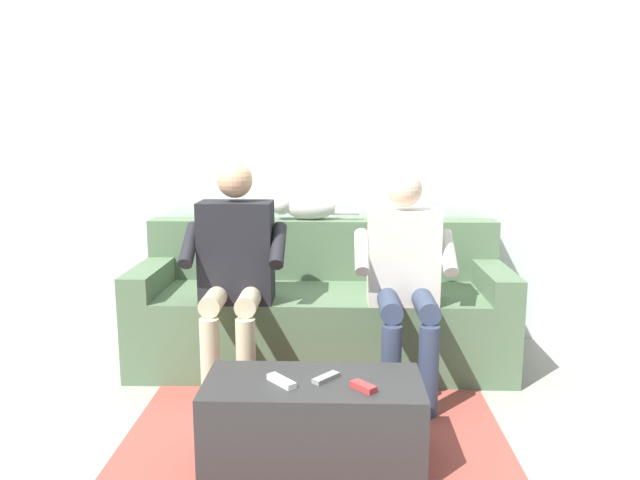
{
  "coord_description": "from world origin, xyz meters",
  "views": [
    {
      "loc": [
        -0.1,
        3.34,
        1.37
      ],
      "look_at": [
        0.0,
        0.1,
        0.78
      ],
      "focal_mm": 33.77,
      "sensor_mm": 36.0,
      "label": 1
    }
  ],
  "objects_px": {
    "person_right_seated": "(235,263)",
    "coffee_table": "(313,421)",
    "couch": "(321,311)",
    "remote_white": "(281,381)",
    "remote_red": "(363,387)",
    "person_left_seated": "(404,270)",
    "cat_on_backrest": "(303,207)",
    "remote_gray": "(326,378)"
  },
  "relations": [
    {
      "from": "remote_gray",
      "to": "remote_white",
      "type": "height_order",
      "value": "remote_white"
    },
    {
      "from": "coffee_table",
      "to": "person_left_seated",
      "type": "height_order",
      "value": "person_left_seated"
    },
    {
      "from": "person_right_seated",
      "to": "couch",
      "type": "bearing_deg",
      "value": -140.29
    },
    {
      "from": "coffee_table",
      "to": "person_left_seated",
      "type": "distance_m",
      "value": 1.0
    },
    {
      "from": "person_left_seated",
      "to": "person_right_seated",
      "type": "relative_size",
      "value": 0.96
    },
    {
      "from": "coffee_table",
      "to": "person_left_seated",
      "type": "relative_size",
      "value": 0.78
    },
    {
      "from": "remote_white",
      "to": "person_left_seated",
      "type": "bearing_deg",
      "value": -77.44
    },
    {
      "from": "coffee_table",
      "to": "remote_red",
      "type": "distance_m",
      "value": 0.29
    },
    {
      "from": "remote_white",
      "to": "cat_on_backrest",
      "type": "bearing_deg",
      "value": -41.98
    },
    {
      "from": "coffee_table",
      "to": "cat_on_backrest",
      "type": "relative_size",
      "value": 1.64
    },
    {
      "from": "person_right_seated",
      "to": "coffee_table",
      "type": "bearing_deg",
      "value": 120.12
    },
    {
      "from": "couch",
      "to": "coffee_table",
      "type": "distance_m",
      "value": 1.15
    },
    {
      "from": "person_right_seated",
      "to": "remote_white",
      "type": "distance_m",
      "value": 0.93
    },
    {
      "from": "remote_white",
      "to": "remote_red",
      "type": "bearing_deg",
      "value": -139.63
    },
    {
      "from": "couch",
      "to": "person_left_seated",
      "type": "xyz_separation_m",
      "value": [
        -0.45,
        0.38,
        0.35
      ]
    },
    {
      "from": "couch",
      "to": "person_left_seated",
      "type": "height_order",
      "value": "person_left_seated"
    },
    {
      "from": "couch",
      "to": "person_left_seated",
      "type": "distance_m",
      "value": 0.69
    },
    {
      "from": "person_right_seated",
      "to": "cat_on_backrest",
      "type": "xyz_separation_m",
      "value": [
        -0.33,
        -0.61,
        0.22
      ]
    },
    {
      "from": "cat_on_backrest",
      "to": "remote_gray",
      "type": "distance_m",
      "value": 1.49
    },
    {
      "from": "cat_on_backrest",
      "to": "remote_red",
      "type": "height_order",
      "value": "cat_on_backrest"
    },
    {
      "from": "person_left_seated",
      "to": "cat_on_backrest",
      "type": "xyz_separation_m",
      "value": [
        0.57,
        -0.63,
        0.25
      ]
    },
    {
      "from": "couch",
      "to": "coffee_table",
      "type": "height_order",
      "value": "couch"
    },
    {
      "from": "person_right_seated",
      "to": "remote_white",
      "type": "relative_size",
      "value": 8.08
    },
    {
      "from": "person_left_seated",
      "to": "person_right_seated",
      "type": "distance_m",
      "value": 0.9
    },
    {
      "from": "couch",
      "to": "person_right_seated",
      "type": "xyz_separation_m",
      "value": [
        0.45,
        0.37,
        0.38
      ]
    },
    {
      "from": "remote_red",
      "to": "couch",
      "type": "bearing_deg",
      "value": 146.2
    },
    {
      "from": "cat_on_backrest",
      "to": "couch",
      "type": "bearing_deg",
      "value": 116.23
    },
    {
      "from": "cat_on_backrest",
      "to": "remote_white",
      "type": "distance_m",
      "value": 1.52
    },
    {
      "from": "cat_on_backrest",
      "to": "remote_gray",
      "type": "bearing_deg",
      "value": 97.09
    },
    {
      "from": "person_right_seated",
      "to": "remote_gray",
      "type": "xyz_separation_m",
      "value": [
        -0.5,
        0.76,
        -0.32
      ]
    },
    {
      "from": "couch",
      "to": "remote_red",
      "type": "height_order",
      "value": "couch"
    },
    {
      "from": "person_left_seated",
      "to": "remote_white",
      "type": "xyz_separation_m",
      "value": [
        0.58,
        0.8,
        -0.28
      ]
    },
    {
      "from": "couch",
      "to": "remote_gray",
      "type": "distance_m",
      "value": 1.14
    },
    {
      "from": "couch",
      "to": "coffee_table",
      "type": "xyz_separation_m",
      "value": [
        0.0,
        1.15,
        -0.13
      ]
    },
    {
      "from": "person_right_seated",
      "to": "cat_on_backrest",
      "type": "height_order",
      "value": "person_right_seated"
    },
    {
      "from": "person_right_seated",
      "to": "cat_on_backrest",
      "type": "bearing_deg",
      "value": -118.2
    },
    {
      "from": "cat_on_backrest",
      "to": "remote_gray",
      "type": "xyz_separation_m",
      "value": [
        -0.17,
        1.38,
        -0.54
      ]
    },
    {
      "from": "couch",
      "to": "remote_white",
      "type": "height_order",
      "value": "couch"
    },
    {
      "from": "remote_red",
      "to": "remote_white",
      "type": "bearing_deg",
      "value": -141.19
    },
    {
      "from": "remote_white",
      "to": "remote_red",
      "type": "relative_size",
      "value": 1.34
    },
    {
      "from": "couch",
      "to": "remote_gray",
      "type": "height_order",
      "value": "couch"
    },
    {
      "from": "remote_white",
      "to": "remote_red",
      "type": "distance_m",
      "value": 0.33
    }
  ]
}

